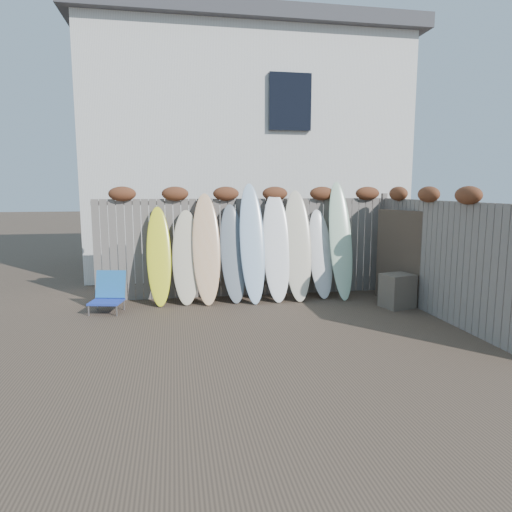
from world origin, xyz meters
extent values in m
plane|color=#493A2D|center=(0.00, 0.00, 0.00)|extent=(80.00, 80.00, 0.00)
cube|color=slate|center=(0.00, 2.40, 1.00)|extent=(6.00, 0.10, 2.00)
cube|color=slate|center=(3.00, 2.40, 1.05)|extent=(0.10, 0.10, 2.10)
ellipsoid|color=brown|center=(-2.40, 2.36, 2.10)|extent=(0.52, 0.28, 0.28)
ellipsoid|color=brown|center=(-1.40, 2.36, 2.10)|extent=(0.52, 0.28, 0.28)
ellipsoid|color=brown|center=(-0.40, 2.36, 2.10)|extent=(0.52, 0.28, 0.28)
ellipsoid|color=brown|center=(0.60, 2.36, 2.10)|extent=(0.52, 0.28, 0.28)
ellipsoid|color=brown|center=(1.60, 2.36, 2.10)|extent=(0.52, 0.28, 0.28)
ellipsoid|color=brown|center=(2.60, 2.36, 2.10)|extent=(0.52, 0.28, 0.28)
cube|color=slate|center=(3.00, 0.20, 1.00)|extent=(0.10, 4.40, 2.00)
ellipsoid|color=brown|center=(2.96, -0.50, 2.10)|extent=(0.28, 0.56, 0.28)
ellipsoid|color=brown|center=(2.96, 0.60, 2.10)|extent=(0.28, 0.56, 0.28)
ellipsoid|color=brown|center=(2.96, 1.70, 2.10)|extent=(0.28, 0.56, 0.28)
cube|color=silver|center=(0.50, 6.50, 3.00)|extent=(8.00, 5.00, 6.00)
cube|color=black|center=(1.30, 3.95, 4.20)|extent=(1.00, 0.12, 1.30)
cube|color=#3F3F44|center=(0.50, 6.50, 6.15)|extent=(8.50, 5.50, 0.35)
cube|color=#233CB0|center=(-2.66, 1.49, 0.20)|extent=(0.62, 0.57, 0.03)
cube|color=#2369B0|center=(-2.61, 1.74, 0.47)|extent=(0.56, 0.27, 0.50)
cylinder|color=silver|center=(-2.94, 1.34, 0.10)|extent=(0.03, 0.03, 0.20)
cylinder|color=#A2A1A8|center=(-2.86, 1.73, 0.10)|extent=(0.03, 0.03, 0.20)
cylinder|color=#A8A9B0|center=(-2.46, 1.24, 0.10)|extent=(0.03, 0.03, 0.20)
cylinder|color=silver|center=(-2.38, 1.63, 0.10)|extent=(0.03, 0.03, 0.20)
cube|color=#4A4037|center=(2.63, 0.93, 0.32)|extent=(0.64, 0.57, 0.63)
cube|color=#30231D|center=(2.84, 1.30, 0.90)|extent=(0.43, 1.15, 1.79)
ellipsoid|color=yellow|center=(-1.73, 1.99, 0.93)|extent=(0.49, 0.68, 1.86)
ellipsoid|color=beige|center=(-1.22, 2.00, 0.90)|extent=(0.57, 0.67, 1.80)
ellipsoid|color=#E49A69|center=(-0.83, 1.97, 1.06)|extent=(0.53, 0.75, 2.12)
ellipsoid|color=slate|center=(-0.31, 1.99, 0.95)|extent=(0.55, 0.72, 1.90)
ellipsoid|color=#A7C8E8|center=(0.06, 1.92, 1.16)|extent=(0.49, 0.81, 2.31)
ellipsoid|color=white|center=(0.54, 1.95, 1.07)|extent=(0.59, 0.79, 2.14)
ellipsoid|color=beige|center=(0.97, 1.94, 1.09)|extent=(0.61, 0.81, 2.18)
ellipsoid|color=silver|center=(1.48, 2.03, 0.89)|extent=(0.52, 0.66, 1.78)
ellipsoid|color=#AFD3AE|center=(1.86, 1.92, 1.18)|extent=(0.50, 0.84, 2.35)
camera|label=1|loc=(-1.44, -6.77, 2.20)|focal=32.00mm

